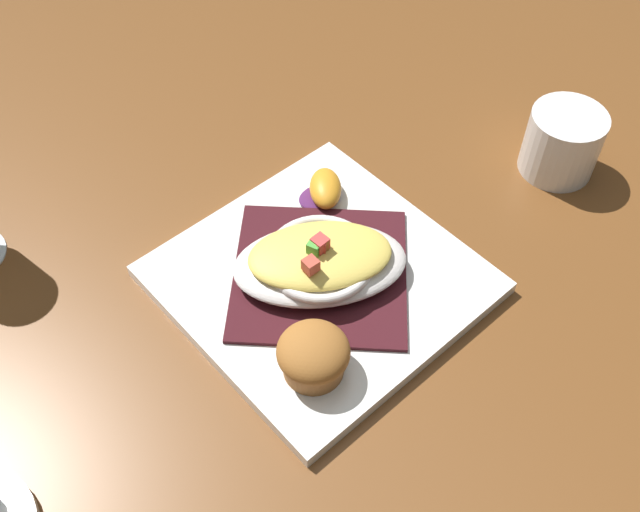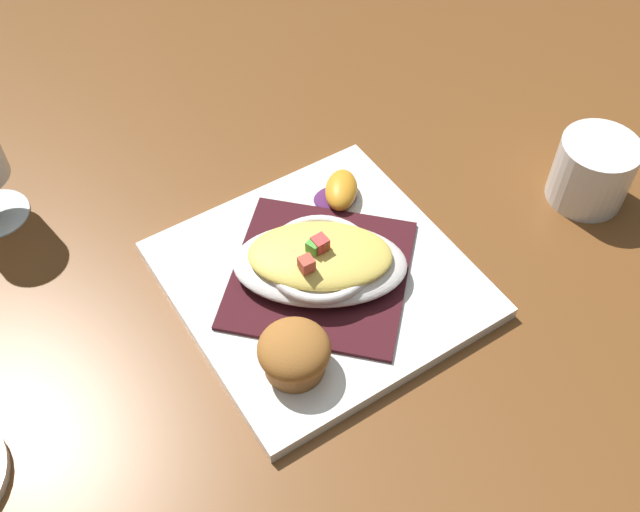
{
  "view_description": "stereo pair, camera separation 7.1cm",
  "coord_description": "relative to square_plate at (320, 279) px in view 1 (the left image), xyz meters",
  "views": [
    {
      "loc": [
        0.37,
        -0.25,
        0.6
      ],
      "look_at": [
        0.0,
        0.0,
        0.04
      ],
      "focal_mm": 41.46,
      "sensor_mm": 36.0,
      "label": 1
    },
    {
      "loc": [
        0.4,
        -0.19,
        0.6
      ],
      "look_at": [
        0.0,
        0.0,
        0.04
      ],
      "focal_mm": 41.46,
      "sensor_mm": 36.0,
      "label": 2
    }
  ],
  "objects": [
    {
      "name": "folded_napkin",
      "position": [
        0.0,
        0.0,
        0.01
      ],
      "size": [
        0.24,
        0.24,
        0.0
      ],
      "primitive_type": "cube",
      "rotation": [
        0.0,
        0.0,
        0.92
      ],
      "color": "#3E141B",
      "rests_on": "square_plate"
    },
    {
      "name": "square_plate",
      "position": [
        0.0,
        0.0,
        0.0
      ],
      "size": [
        0.31,
        0.31,
        0.01
      ],
      "primitive_type": "cube",
      "rotation": [
        0.0,
        0.0,
        0.13
      ],
      "color": "white",
      "rests_on": "ground_plane"
    },
    {
      "name": "ground_plane",
      "position": [
        0.0,
        0.0,
        -0.01
      ],
      "size": [
        2.6,
        2.6,
        0.0
      ],
      "primitive_type": "plane",
      "color": "brown"
    },
    {
      "name": "coffee_mug",
      "position": [
        0.01,
        0.32,
        0.03
      ],
      "size": [
        0.1,
        0.09,
        0.08
      ],
      "color": "white",
      "rests_on": "ground_plane"
    },
    {
      "name": "gratin_dish",
      "position": [
        0.0,
        -0.0,
        0.03
      ],
      "size": [
        0.17,
        0.2,
        0.05
      ],
      "color": "silver",
      "rests_on": "folded_napkin"
    },
    {
      "name": "orange_garnish",
      "position": [
        -0.09,
        0.06,
        0.02
      ],
      "size": [
        0.07,
        0.06,
        0.03
      ],
      "color": "#502256",
      "rests_on": "square_plate"
    },
    {
      "name": "muffin",
      "position": [
        0.09,
        -0.07,
        0.03
      ],
      "size": [
        0.07,
        0.07,
        0.05
      ],
      "color": "#A26331",
      "rests_on": "square_plate"
    }
  ]
}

